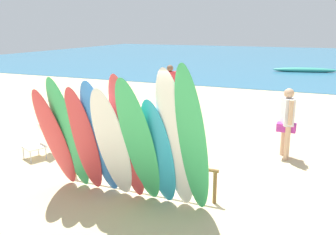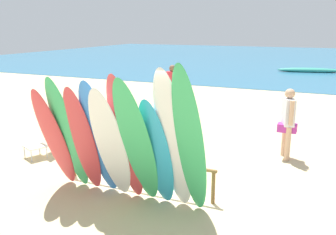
# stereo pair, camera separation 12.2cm
# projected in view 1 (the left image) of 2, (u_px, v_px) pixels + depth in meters

# --- Properties ---
(ground) EXTENTS (60.00, 60.00, 0.00)m
(ground) POSITION_uv_depth(u_px,v_px,m) (258.00, 85.00, 19.67)
(ground) COLOR #D3BC8C
(ocean_water) EXTENTS (60.00, 40.00, 0.02)m
(ocean_water) POSITION_uv_depth(u_px,v_px,m) (289.00, 58.00, 36.21)
(ocean_water) COLOR teal
(ocean_water) RESTS_ON ground
(surfboard_rack) EXTENTS (3.18, 0.07, 0.65)m
(surfboard_rack) POSITION_uv_depth(u_px,v_px,m) (139.00, 164.00, 7.04)
(surfboard_rack) COLOR brown
(surfboard_rack) RESTS_ON ground
(surfboard_red_0) EXTENTS (0.49, 0.96, 2.09)m
(surfboard_red_0) POSITION_uv_depth(u_px,v_px,m) (55.00, 140.00, 6.80)
(surfboard_red_0) COLOR #D13D42
(surfboard_red_0) RESTS_ON ground
(surfboard_green_1) EXTENTS (0.48, 0.90, 2.31)m
(surfboard_green_1) POSITION_uv_depth(u_px,v_px,m) (69.00, 136.00, 6.67)
(surfboard_green_1) COLOR #38B266
(surfboard_green_1) RESTS_ON ground
(surfboard_red_2) EXTENTS (0.54, 0.86, 2.15)m
(surfboard_red_2) POSITION_uv_depth(u_px,v_px,m) (84.00, 141.00, 6.61)
(surfboard_red_2) COLOR #D13D42
(surfboard_red_2) RESTS_ON ground
(surfboard_blue_3) EXTENTS (0.57, 0.86, 2.27)m
(surfboard_blue_3) POSITION_uv_depth(u_px,v_px,m) (101.00, 140.00, 6.50)
(surfboard_blue_3) COLOR #337AD1
(surfboard_blue_3) RESTS_ON ground
(surfboard_white_4) EXTENTS (0.65, 1.07, 2.21)m
(surfboard_white_4) POSITION_uv_depth(u_px,v_px,m) (112.00, 146.00, 6.26)
(surfboard_white_4) COLOR white
(surfboard_white_4) RESTS_ON ground
(surfboard_red_5) EXTENTS (0.49, 0.91, 2.42)m
(surfboard_red_5) POSITION_uv_depth(u_px,v_px,m) (128.00, 141.00, 6.20)
(surfboard_red_5) COLOR #D13D42
(surfboard_red_5) RESTS_ON ground
(surfboard_green_6) EXTENTS (0.56, 1.14, 2.41)m
(surfboard_green_6) POSITION_uv_depth(u_px,v_px,m) (139.00, 145.00, 6.01)
(surfboard_green_6) COLOR #38B266
(surfboard_green_6) RESTS_ON ground
(surfboard_teal_7) EXTENTS (0.57, 0.85, 2.05)m
(surfboard_teal_7) POSITION_uv_depth(u_px,v_px,m) (159.00, 155.00, 6.08)
(surfboard_teal_7) COLOR #289EC6
(surfboard_teal_7) RESTS_ON ground
(surfboard_white_8) EXTENTS (0.58, 1.03, 2.57)m
(surfboard_white_8) POSITION_uv_depth(u_px,v_px,m) (176.00, 143.00, 5.84)
(surfboard_white_8) COLOR white
(surfboard_white_8) RESTS_ON ground
(surfboard_green_9) EXTENTS (0.50, 1.05, 2.65)m
(surfboard_green_9) POSITION_uv_depth(u_px,v_px,m) (193.00, 144.00, 5.66)
(surfboard_green_9) COLOR #38B266
(surfboard_green_9) RESTS_ON ground
(beachgoer_photographing) EXTENTS (0.44, 0.61, 1.70)m
(beachgoer_photographing) POSITION_uv_depth(u_px,v_px,m) (287.00, 118.00, 8.65)
(beachgoer_photographing) COLOR tan
(beachgoer_photographing) RESTS_ON ground
(beachgoer_by_water) EXTENTS (0.61, 0.38, 1.73)m
(beachgoer_by_water) POSITION_uv_depth(u_px,v_px,m) (170.00, 85.00, 13.46)
(beachgoer_by_water) COLOR brown
(beachgoer_by_water) RESTS_ON ground
(beach_chair_red) EXTENTS (0.67, 0.82, 0.81)m
(beach_chair_red) POSITION_uv_depth(u_px,v_px,m) (99.00, 129.00, 9.74)
(beach_chair_red) COLOR #B7B7BC
(beach_chair_red) RESTS_ON ground
(beach_chair_blue) EXTENTS (0.75, 0.86, 0.80)m
(beach_chair_blue) POSITION_uv_depth(u_px,v_px,m) (41.00, 140.00, 8.83)
(beach_chair_blue) COLOR #B7B7BC
(beach_chair_blue) RESTS_ON ground
(beach_chair_striped) EXTENTS (0.60, 0.74, 0.83)m
(beach_chair_striped) POSITION_uv_depth(u_px,v_px,m) (63.00, 120.00, 10.68)
(beach_chair_striped) COLOR #B7B7BC
(beach_chair_striped) RESTS_ON ground
(distant_boat) EXTENTS (4.32, 1.55, 0.34)m
(distant_boat) POSITION_uv_depth(u_px,v_px,m) (305.00, 70.00, 25.22)
(distant_boat) COLOR teal
(distant_boat) RESTS_ON ground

